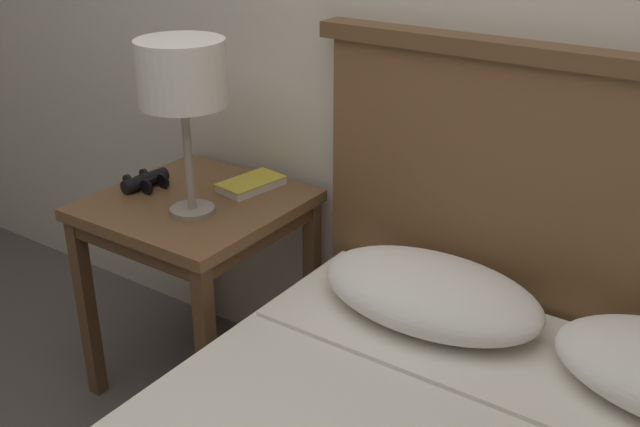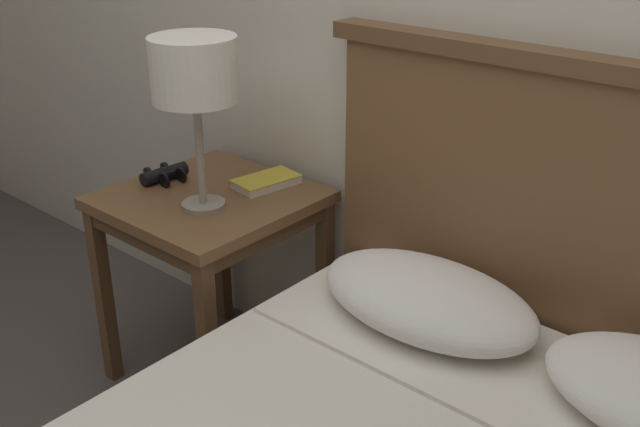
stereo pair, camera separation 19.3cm
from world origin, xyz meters
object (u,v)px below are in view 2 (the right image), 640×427
object	(u,v)px
table_lamp	(194,74)
nightstand	(211,220)
book_on_nightstand	(266,181)
binoculars_pair	(165,174)

from	to	relation	value
table_lamp	nightstand	bearing A→B (deg)	129.14
nightstand	table_lamp	size ratio (longest dim) A/B	1.32
table_lamp	book_on_nightstand	distance (m)	0.46
nightstand	binoculars_pair	world-z (taller)	binoculars_pair
table_lamp	book_on_nightstand	xyz separation A→B (m)	(0.02, 0.24, -0.39)
binoculars_pair	book_on_nightstand	bearing A→B (deg)	33.75
table_lamp	binoculars_pair	distance (m)	0.46
nightstand	table_lamp	bearing A→B (deg)	-50.86
book_on_nightstand	binoculars_pair	xyz separation A→B (m)	(-0.27, -0.18, 0.01)
nightstand	binoculars_pair	bearing A→B (deg)	-175.03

